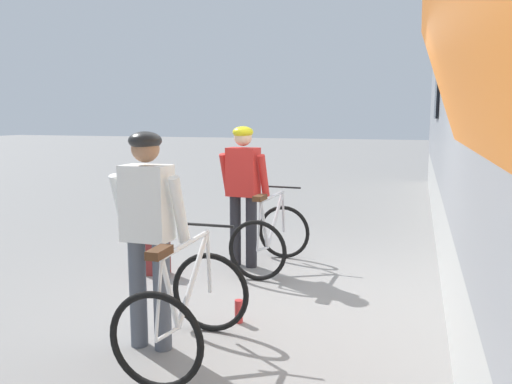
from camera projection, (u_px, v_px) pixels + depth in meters
The scene contains 7 objects.
ground_plane at pixel (286, 296), 5.38m from camera, with size 80.00×80.00×0.00m, color gray.
cyclist_near_in_white at pixel (148, 221), 4.03m from camera, with size 0.61×0.31×1.76m.
cyclist_far_in_red at pixel (243, 184), 6.32m from camera, with size 0.63×0.35×1.76m.
bicycle_near_white at pixel (186, 308), 3.95m from camera, with size 0.74×1.09×0.99m.
bicycle_far_silver at pixel (271, 237), 6.30m from camera, with size 0.76×1.10×0.99m.
backpack_on_platform at pixel (157, 258), 6.09m from camera, with size 0.28×0.18×0.40m, color maroon.
water_bottle_near_the_bikes at pixel (239, 311), 4.67m from camera, with size 0.08×0.08×0.21m, color red.
Camera 1 is at (1.26, -5.01, 1.87)m, focal length 35.72 mm.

